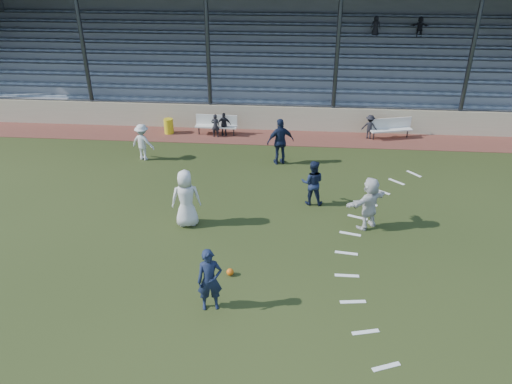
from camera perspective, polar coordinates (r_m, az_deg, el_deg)
ground at (r=14.84m, az=-0.79°, el=-9.00°), size 90.00×90.00×0.00m
cinder_track at (r=24.03m, az=1.56°, el=6.27°), size 34.00×2.00×0.02m
retaining_wall at (r=24.80m, az=1.71°, el=8.44°), size 34.00×0.18×1.20m
bench_left at (r=24.25m, az=-4.55°, el=7.86°), size 2.01×0.51×0.95m
bench_right at (r=24.59m, az=15.19°, el=7.24°), size 2.04×0.96×0.95m
trash_bin at (r=24.73m, az=-9.94°, el=7.43°), size 0.45×0.45×0.72m
football at (r=14.64m, az=-2.98°, el=-9.12°), size 0.21×0.21×0.21m
player_white_lead at (r=16.63m, az=-8.00°, el=-0.74°), size 1.09×0.83×2.00m
player_navy_lead at (r=13.09m, az=-5.31°, el=-10.00°), size 0.74×0.57×1.79m
player_navy_mid at (r=17.94m, az=6.47°, el=1.06°), size 0.85×0.68×1.68m
player_white_wing at (r=21.94m, az=-12.83°, el=5.58°), size 1.15×0.85×1.59m
player_navy_wing at (r=20.96m, az=2.81°, el=5.78°), size 1.26×0.86×1.99m
player_white_back at (r=16.80m, az=12.83°, el=-1.24°), size 1.65×1.49×1.83m
sub_left_near at (r=23.95m, az=-4.66°, el=7.58°), size 0.44×0.32×1.12m
sub_left_far at (r=24.04m, az=-3.65°, el=7.72°), size 0.67×0.30×1.14m
sub_right at (r=24.27m, az=12.86°, el=7.28°), size 0.82×0.59×1.15m
grandstand at (r=28.85m, az=2.30°, el=14.59°), size 34.60×9.00×6.61m
penalty_arc at (r=15.08m, az=15.22°, el=-9.44°), size 3.89×14.63×0.01m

